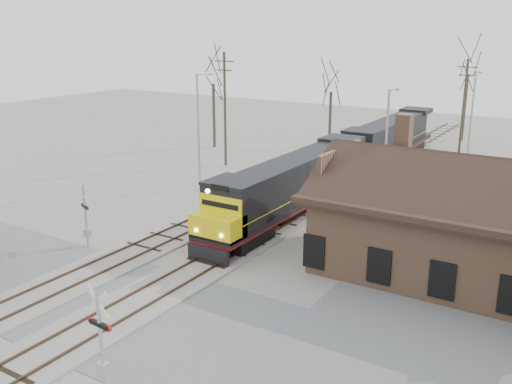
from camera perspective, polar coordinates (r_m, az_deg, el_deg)
ground at (r=27.17m, az=-12.81°, el=-11.45°), size 140.00×140.00×0.00m
road at (r=27.16m, az=-12.81°, el=-11.42°), size 60.00×9.00×0.03m
track_main at (r=38.25m, az=3.08°, el=-2.67°), size 3.40×90.00×0.24m
track_siding at (r=40.50m, az=-2.49°, el=-1.57°), size 3.40×90.00×0.24m
depot at (r=30.91m, az=20.15°, el=-3.74°), size 15.20×9.31×7.90m
locomotive_lead at (r=37.69m, az=3.19°, el=0.44°), size 2.82×18.90×4.19m
locomotive_trailing at (r=54.84m, az=12.98°, el=5.05°), size 2.82×18.90×3.97m
crossbuck_near at (r=20.99m, az=-15.21°, el=-14.44°), size 1.17×0.31×4.11m
crossbuck_far at (r=34.44m, az=-16.65°, el=-2.46°), size 1.03×0.49×3.81m
streetlight_a at (r=44.45m, az=-5.68°, el=6.60°), size 0.25×2.04×9.07m
streetlight_b at (r=39.73m, az=12.94°, el=4.70°), size 0.25×2.04×8.50m
streetlight_c at (r=54.13m, az=20.78°, el=7.18°), size 0.25×2.04×8.74m
utility_pole_a at (r=52.37m, az=-3.12°, el=8.44°), size 2.00×0.24×10.28m
utility_pole_b at (r=61.05m, az=20.05°, el=8.19°), size 2.00×0.24×9.43m
tree_a at (r=60.52m, az=-4.31°, el=11.78°), size 4.47×4.47×10.95m
tree_b at (r=61.99m, az=7.54°, el=10.78°), size 3.85×3.85×9.43m
tree_c at (r=68.16m, az=20.54°, el=12.02°), size 4.95×4.95×12.12m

